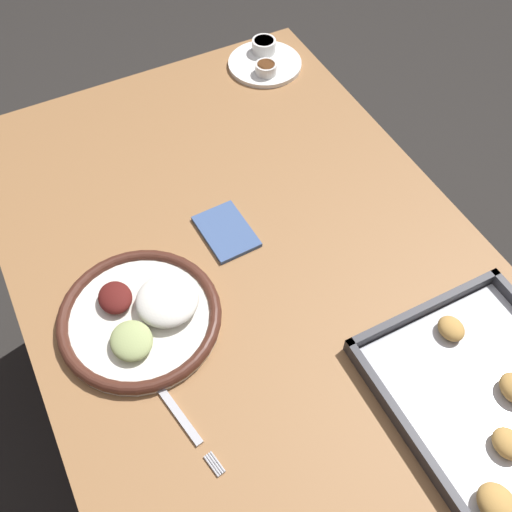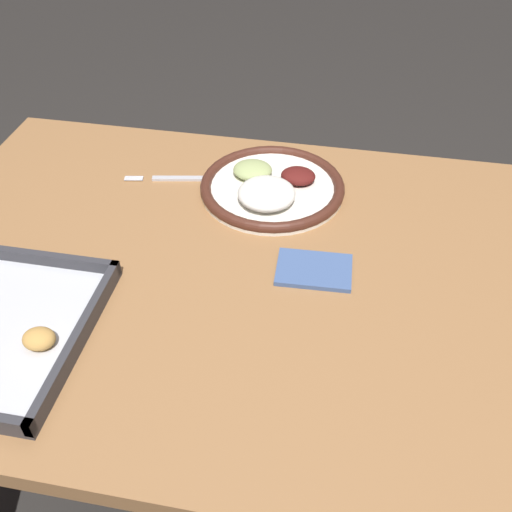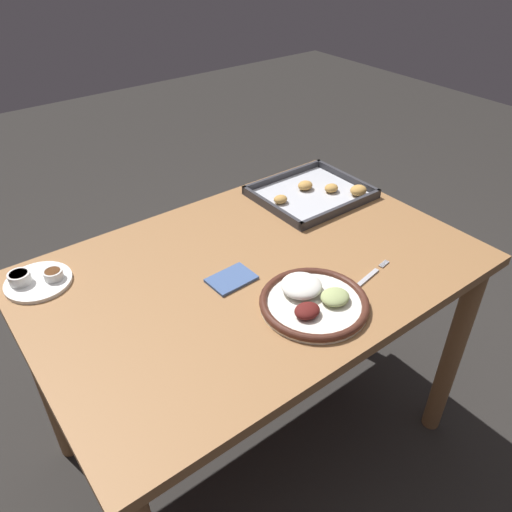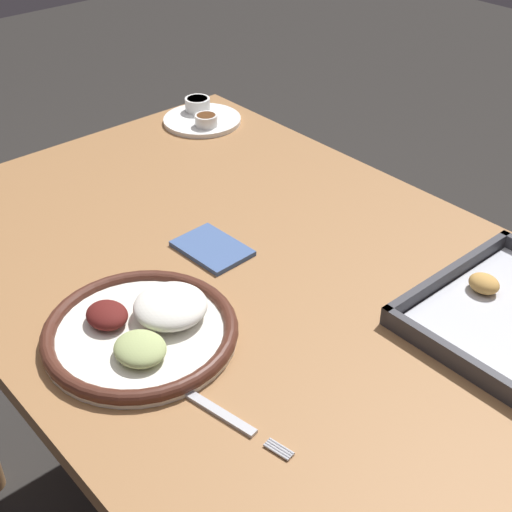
# 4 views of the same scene
# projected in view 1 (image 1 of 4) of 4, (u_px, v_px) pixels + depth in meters

# --- Properties ---
(ground_plane) EXTENTS (8.00, 8.00, 0.00)m
(ground_plane) POSITION_uv_depth(u_px,v_px,m) (255.00, 422.00, 1.64)
(ground_plane) COLOR #282623
(dining_table) EXTENTS (1.18, 0.79, 0.75)m
(dining_table) POSITION_uv_depth(u_px,v_px,m) (255.00, 300.00, 1.13)
(dining_table) COLOR olive
(dining_table) RESTS_ON ground_plane
(dinner_plate) EXTENTS (0.26, 0.26, 0.05)m
(dinner_plate) POSITION_uv_depth(u_px,v_px,m) (142.00, 316.00, 0.96)
(dinner_plate) COLOR white
(dinner_plate) RESTS_ON dining_table
(fork) EXTENTS (0.20, 0.05, 0.00)m
(fork) POSITION_uv_depth(u_px,v_px,m) (178.00, 413.00, 0.87)
(fork) COLOR #B2B2B7
(fork) RESTS_ON dining_table
(saucer_plate) EXTENTS (0.17, 0.17, 0.04)m
(saucer_plate) POSITION_uv_depth(u_px,v_px,m) (265.00, 60.00, 1.35)
(saucer_plate) COLOR white
(saucer_plate) RESTS_ON dining_table
(baking_tray) EXTENTS (0.35, 0.30, 0.04)m
(baking_tray) POSITION_uv_depth(u_px,v_px,m) (492.00, 404.00, 0.87)
(baking_tray) COLOR #333338
(baking_tray) RESTS_ON dining_table
(napkin) EXTENTS (0.12, 0.09, 0.01)m
(napkin) POSITION_uv_depth(u_px,v_px,m) (226.00, 231.00, 1.07)
(napkin) COLOR #3F598C
(napkin) RESTS_ON dining_table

